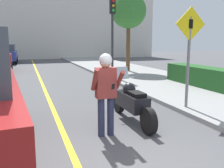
{
  "coord_description": "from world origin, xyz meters",
  "views": [
    {
      "loc": [
        -1.28,
        -3.09,
        1.92
      ],
      "look_at": [
        0.65,
        2.46,
        0.92
      ],
      "focal_mm": 40.0,
      "sensor_mm": 36.0,
      "label": 1
    }
  ],
  "objects_px": {
    "person_biker": "(106,86)",
    "crossing_sign": "(189,48)",
    "parked_car_blue": "(6,54)",
    "traffic_light": "(112,23)",
    "street_tree": "(129,11)",
    "motorcycle": "(131,102)"
  },
  "relations": [
    {
      "from": "person_biker",
      "to": "street_tree",
      "type": "xyz_separation_m",
      "value": [
        4.53,
        9.61,
        2.68
      ]
    },
    {
      "from": "traffic_light",
      "to": "street_tree",
      "type": "height_order",
      "value": "street_tree"
    },
    {
      "from": "person_biker",
      "to": "motorcycle",
      "type": "bearing_deg",
      "value": 38.05
    },
    {
      "from": "traffic_light",
      "to": "parked_car_blue",
      "type": "relative_size",
      "value": 0.94
    },
    {
      "from": "person_biker",
      "to": "traffic_light",
      "type": "bearing_deg",
      "value": 69.73
    },
    {
      "from": "motorcycle",
      "to": "parked_car_blue",
      "type": "distance_m",
      "value": 19.03
    },
    {
      "from": "traffic_light",
      "to": "street_tree",
      "type": "bearing_deg",
      "value": 50.2
    },
    {
      "from": "street_tree",
      "to": "parked_car_blue",
      "type": "bearing_deg",
      "value": 128.21
    },
    {
      "from": "motorcycle",
      "to": "crossing_sign",
      "type": "xyz_separation_m",
      "value": [
        1.82,
        0.34,
        1.26
      ]
    },
    {
      "from": "person_biker",
      "to": "street_tree",
      "type": "relative_size",
      "value": 0.36
    },
    {
      "from": "motorcycle",
      "to": "person_biker",
      "type": "relative_size",
      "value": 1.37
    },
    {
      "from": "person_biker",
      "to": "crossing_sign",
      "type": "distance_m",
      "value": 2.96
    },
    {
      "from": "street_tree",
      "to": "person_biker",
      "type": "bearing_deg",
      "value": -115.24
    },
    {
      "from": "crossing_sign",
      "to": "street_tree",
      "type": "relative_size",
      "value": 0.58
    },
    {
      "from": "person_biker",
      "to": "crossing_sign",
      "type": "height_order",
      "value": "crossing_sign"
    },
    {
      "from": "person_biker",
      "to": "crossing_sign",
      "type": "xyz_separation_m",
      "value": [
        2.68,
        1.02,
        0.72
      ]
    },
    {
      "from": "traffic_light",
      "to": "parked_car_blue",
      "type": "bearing_deg",
      "value": 116.41
    },
    {
      "from": "person_biker",
      "to": "parked_car_blue",
      "type": "distance_m",
      "value": 19.54
    },
    {
      "from": "crossing_sign",
      "to": "street_tree",
      "type": "bearing_deg",
      "value": 77.86
    },
    {
      "from": "motorcycle",
      "to": "street_tree",
      "type": "distance_m",
      "value": 10.18
    },
    {
      "from": "person_biker",
      "to": "parked_car_blue",
      "type": "height_order",
      "value": "person_biker"
    },
    {
      "from": "crossing_sign",
      "to": "street_tree",
      "type": "height_order",
      "value": "street_tree"
    }
  ]
}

